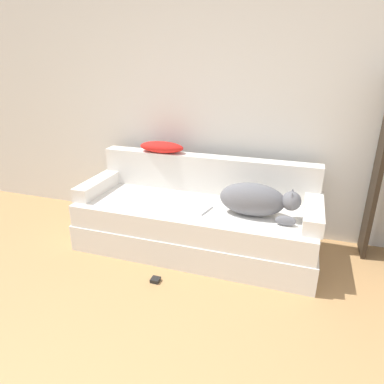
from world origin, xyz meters
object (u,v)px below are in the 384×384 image
(couch, at_px, (195,227))
(power_adapter, at_px, (155,280))
(dog, at_px, (256,200))
(throw_pillow, at_px, (162,147))
(laptop, at_px, (192,207))

(couch, bearing_deg, power_adapter, -103.09)
(dog, distance_m, throw_pillow, 1.09)
(power_adapter, bearing_deg, throw_pillow, 108.77)
(throw_pillow, bearing_deg, couch, -35.79)
(couch, relative_size, dog, 3.27)
(throw_pillow, xyz_separation_m, power_adapter, (0.31, -0.91, -0.83))
(throw_pillow, bearing_deg, dog, -21.65)
(couch, bearing_deg, throw_pillow, 144.21)
(power_adapter, bearing_deg, couch, 76.91)
(dog, xyz_separation_m, throw_pillow, (-0.98, 0.39, 0.26))
(laptop, bearing_deg, dog, 15.16)
(couch, distance_m, throw_pillow, 0.83)
(dog, height_order, throw_pillow, throw_pillow)
(laptop, relative_size, power_adapter, 5.05)
(laptop, distance_m, power_adapter, 0.68)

